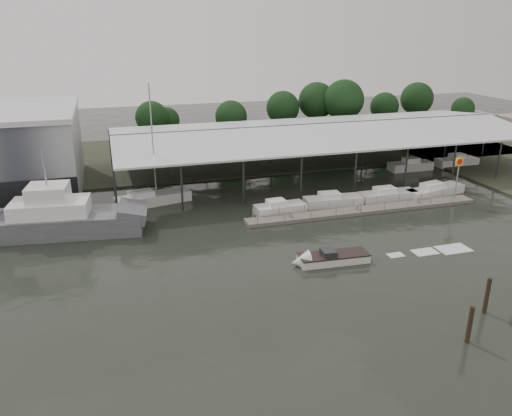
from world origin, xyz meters
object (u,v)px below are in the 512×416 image
object	(u,v)px
shell_fuel_sign	(458,171)
white_sailboat	(152,198)
speedboat_underway	(327,259)
grey_trawler	(63,219)

from	to	relation	value
shell_fuel_sign	white_sailboat	xyz separation A→B (m)	(-34.91, 9.79, -3.26)
shell_fuel_sign	speedboat_underway	xyz separation A→B (m)	(-21.50, -10.75, -3.53)
shell_fuel_sign	grey_trawler	world-z (taller)	grey_trawler
shell_fuel_sign	speedboat_underway	distance (m)	24.30
shell_fuel_sign	speedboat_underway	world-z (taller)	shell_fuel_sign
grey_trawler	speedboat_underway	size ratio (longest dim) A/B	0.94
grey_trawler	speedboat_underway	world-z (taller)	grey_trawler
white_sailboat	speedboat_underway	bearing A→B (deg)	-71.10
grey_trawler	white_sailboat	world-z (taller)	white_sailboat
grey_trawler	white_sailboat	bearing A→B (deg)	41.59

